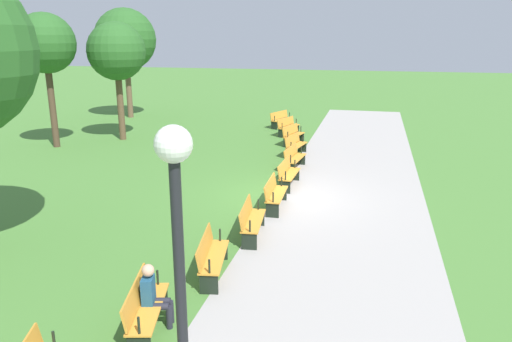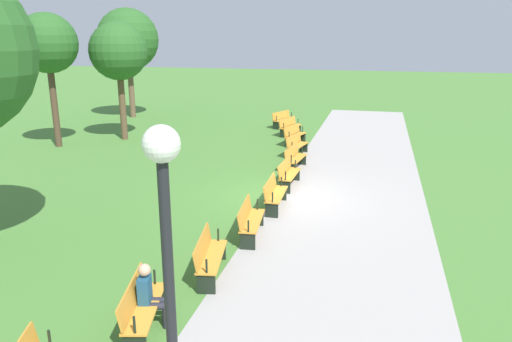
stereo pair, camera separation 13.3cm
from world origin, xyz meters
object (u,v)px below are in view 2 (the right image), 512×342
Objects in this scene: bench_2 at (294,135)px; bench_3 at (296,145)px; bench_5 at (288,173)px; bench_6 at (274,193)px; bench_7 at (250,220)px; bench_1 at (290,126)px; lamp_post at (169,276)px; bench_8 at (209,255)px; tree_3 at (47,44)px; person_seated at (150,293)px; bench_9 at (141,306)px; tree_1 at (128,40)px; bench_4 at (295,158)px; tree_2 at (118,52)px; bench_0 at (283,119)px.

bench_3 is at bearing 26.47° from bench_2.
bench_5 and bench_6 have the same top height.
bench_7 is at bearing -6.10° from bench_6.
bench_2 is at bearing 177.94° from bench_7.
bench_6 is at bearing 2.04° from bench_5.
bench_1 is 1.03× the size of bench_5.
lamp_post reaches higher than bench_2.
bench_8 is 15.62m from tree_3.
person_seated is at bearing -20.65° from bench_8.
bench_1 and bench_8 have the same top height.
bench_5 is at bearing 171.85° from bench_7.
bench_9 is at bearing -4.05° from bench_5.
bench_8 is 2.05m from person_seated.
bench_7 is at bearing 156.49° from person_seated.
bench_3 and bench_5 have the same top height.
lamp_post is (24.00, 13.48, -1.81)m from tree_1.
bench_4 is at bearing 173.88° from bench_7.
bench_1 is at bearing 179.97° from bench_7.
bench_1 is at bearing 167.75° from bench_9.
tree_3 is 20.12m from lamp_post.
bench_6 and bench_9 have the same top height.
tree_2 is 1.32× the size of lamp_post.
tree_2 reaches higher than bench_0.
tree_3 is (-5.68, -11.60, 4.19)m from bench_6.
bench_5 is 4.47m from bench_7.
bench_3 is at bearing -174.38° from lamp_post.
bench_0 is at bearing -159.66° from bench_4.
bench_9 is at bearing 20.39° from bench_1.
tree_2 is at bearing -87.86° from bench_3.
bench_9 is at bearing 2.06° from bench_4.
tree_1 is (-11.97, -12.33, 4.32)m from bench_5.
bench_8 is at bearing 32.45° from tree_1.
bench_3 is 8.92m from bench_7.
tree_1 is (-14.21, -12.33, 4.32)m from bench_6.
bench_7 is 0.99× the size of bench_9.
bench_5 is 12.35m from lamp_post.
lamp_post reaches higher than bench_7.
bench_7 and bench_8 have the same top height.
bench_6 is 6.70m from bench_9.
bench_6 is 0.28× the size of tree_3.
bench_3 is at bearing 38.69° from bench_0.
person_seated reaches higher than bench_4.
bench_0 is 0.99× the size of bench_1.
bench_5 is 8.92m from bench_9.
bench_0 and bench_7 have the same top height.
bench_1 and bench_3 have the same top height.
bench_3 is 0.30× the size of tree_2.
tree_1 is at bearing -165.20° from person_seated.
person_seated reaches higher than bench_2.
bench_4 is 6.70m from bench_7.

